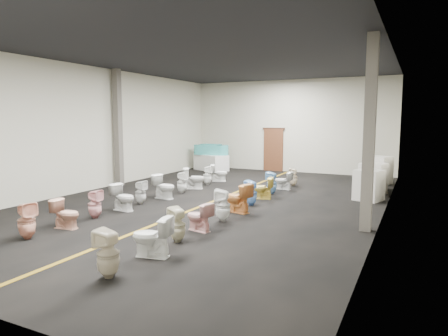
{
  "coord_description": "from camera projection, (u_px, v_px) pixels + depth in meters",
  "views": [
    {
      "loc": [
        5.78,
        -11.14,
        2.6
      ],
      "look_at": [
        -0.17,
        1.0,
        0.94
      ],
      "focal_mm": 32.0,
      "sensor_mm": 36.0,
      "label": 1
    }
  ],
  "objects": [
    {
      "name": "floor",
      "position": [
        215.0,
        201.0,
        12.77
      ],
      "size": [
        16.0,
        16.0,
        0.0
      ],
      "primitive_type": "plane",
      "color": "black",
      "rests_on": "ground"
    },
    {
      "name": "ceiling",
      "position": [
        215.0,
        57.0,
        12.22
      ],
      "size": [
        16.0,
        16.0,
        0.0
      ],
      "primitive_type": "plane",
      "rotation": [
        3.14,
        0.0,
        0.0
      ],
      "color": "black",
      "rests_on": "ground"
    },
    {
      "name": "wall_back",
      "position": [
        290.0,
        126.0,
        19.62
      ],
      "size": [
        10.0,
        0.0,
        10.0
      ],
      "primitive_type": "plane",
      "rotation": [
        1.57,
        0.0,
        0.0
      ],
      "color": "#BDB9A1",
      "rests_on": "ground"
    },
    {
      "name": "wall_left",
      "position": [
        94.0,
        129.0,
        14.68
      ],
      "size": [
        0.0,
        16.0,
        16.0
      ],
      "primitive_type": "plane",
      "rotation": [
        1.57,
        0.0,
        1.57
      ],
      "color": "#BDB9A1",
      "rests_on": "ground"
    },
    {
      "name": "wall_right",
      "position": [
        386.0,
        133.0,
        10.31
      ],
      "size": [
        0.0,
        16.0,
        16.0
      ],
      "primitive_type": "plane",
      "rotation": [
        1.57,
        0.0,
        -1.57
      ],
      "color": "#BDB9A1",
      "rests_on": "ground"
    },
    {
      "name": "aisle_stripe",
      "position": [
        215.0,
        201.0,
        12.77
      ],
      "size": [
        0.12,
        15.6,
        0.01
      ],
      "primitive_type": "cube",
      "color": "#7C5C12",
      "rests_on": "floor"
    },
    {
      "name": "back_door",
      "position": [
        273.0,
        150.0,
        20.07
      ],
      "size": [
        1.0,
        0.1,
        2.1
      ],
      "primitive_type": "cube",
      "color": "#562D19",
      "rests_on": "floor"
    },
    {
      "name": "door_frame",
      "position": [
        274.0,
        129.0,
        19.94
      ],
      "size": [
        1.15,
        0.08,
        0.1
      ],
      "primitive_type": "cube",
      "color": "#331C11",
      "rests_on": "back_door"
    },
    {
      "name": "column_left",
      "position": [
        118.0,
        128.0,
        15.46
      ],
      "size": [
        0.25,
        0.25,
        4.5
      ],
      "primitive_type": "cube",
      "color": "#59544C",
      "rests_on": "floor"
    },
    {
      "name": "column_right",
      "position": [
        369.0,
        134.0,
        9.08
      ],
      "size": [
        0.25,
        0.25,
        4.5
      ],
      "primitive_type": "cube",
      "color": "#59544C",
      "rests_on": "floor"
    },
    {
      "name": "display_table",
      "position": [
        211.0,
        162.0,
        20.31
      ],
      "size": [
        2.02,
        1.55,
        0.8
      ],
      "primitive_type": "cube",
      "rotation": [
        0.0,
        0.0,
        -0.41
      ],
      "color": "white",
      "rests_on": "floor"
    },
    {
      "name": "bathtub",
      "position": [
        211.0,
        149.0,
        20.23
      ],
      "size": [
        1.86,
        0.75,
        0.55
      ],
      "rotation": [
        0.0,
        0.0,
        0.07
      ],
      "color": "teal",
      "rests_on": "display_table"
    },
    {
      "name": "appliance_crate_a",
      "position": [
        369.0,
        185.0,
        12.79
      ],
      "size": [
        0.97,
        0.97,
        0.99
      ],
      "primitive_type": "cube",
      "rotation": [
        0.0,
        0.0,
        -0.33
      ],
      "color": "beige",
      "rests_on": "floor"
    },
    {
      "name": "appliance_crate_b",
      "position": [
        373.0,
        179.0,
        13.86
      ],
      "size": [
        0.95,
        0.95,
        1.08
      ],
      "primitive_type": "cube",
      "rotation": [
        0.0,
        0.0,
        -0.24
      ],
      "color": "silver",
      "rests_on": "floor"
    },
    {
      "name": "appliance_crate_c",
      "position": [
        376.0,
        177.0,
        14.72
      ],
      "size": [
        0.92,
        0.92,
        0.91
      ],
      "primitive_type": "cube",
      "rotation": [
        0.0,
        0.0,
        0.15
      ],
      "color": "white",
      "rests_on": "floor"
    },
    {
      "name": "appliance_crate_d",
      "position": [
        379.0,
        170.0,
        16.0
      ],
      "size": [
        1.03,
        1.03,
        1.12
      ],
      "primitive_type": "cube",
      "rotation": [
        0.0,
        0.0,
        -0.41
      ],
      "color": "white",
      "rests_on": "floor"
    },
    {
      "name": "toilet_left_1",
      "position": [
        27.0,
        221.0,
        8.64
      ],
      "size": [
        0.44,
        0.44,
        0.82
      ],
      "primitive_type": "imported",
      "rotation": [
        0.0,
        0.0,
        1.38
      ],
      "color": "#ECA589",
      "rests_on": "floor"
    },
    {
      "name": "toilet_left_2",
      "position": [
        66.0,
        214.0,
        9.5
      ],
      "size": [
        0.73,
        0.46,
        0.7
      ],
      "primitive_type": "imported",
      "rotation": [
        0.0,
        0.0,
        1.68
      ],
      "color": "#DBA186",
      "rests_on": "floor"
    },
    {
      "name": "toilet_left_3",
      "position": [
        95.0,
        204.0,
        10.47
      ],
      "size": [
        0.39,
        0.38,
        0.76
      ],
      "primitive_type": "imported",
      "rotation": [
        0.0,
        0.0,
        1.69
      ],
      "color": "#E4A3A5",
      "rests_on": "floor"
    },
    {
      "name": "toilet_left_4",
      "position": [
        123.0,
        197.0,
        11.36
      ],
      "size": [
        0.79,
        0.5,
        0.76
      ],
      "primitive_type": "imported",
      "rotation": [
        0.0,
        0.0,
        1.46
      ],
      "color": "silver",
      "rests_on": "floor"
    },
    {
      "name": "toilet_left_5",
      "position": [
        141.0,
        192.0,
        12.22
      ],
      "size": [
        0.35,
        0.34,
        0.73
      ],
      "primitive_type": "imported",
      "rotation": [
        0.0,
        0.0,
        1.6
      ],
      "color": "silver",
      "rests_on": "floor"
    },
    {
      "name": "toilet_left_6",
      "position": [
        164.0,
        187.0,
        13.08
      ],
      "size": [
        0.81,
        0.51,
        0.79
      ],
      "primitive_type": "imported",
      "rotation": [
        0.0,
        0.0,
        1.48
      ],
      "color": "white",
      "rests_on": "floor"
    },
    {
      "name": "toilet_left_7",
      "position": [
        182.0,
        182.0,
        14.04
      ],
      "size": [
        0.37,
        0.36,
        0.77
      ],
      "primitive_type": "imported",
      "rotation": [
        0.0,
        0.0,
        1.61
      ],
      "color": "white",
      "rests_on": "floor"
    },
    {
      "name": "toilet_left_8",
      "position": [
        194.0,
        178.0,
        14.91
      ],
      "size": [
        0.89,
        0.73,
        0.8
      ],
      "primitive_type": "imported",
      "rotation": [
        0.0,
        0.0,
        1.99
      ],
      "color": "silver",
      "rests_on": "floor"
    },
    {
      "name": "toilet_left_9",
      "position": [
        207.0,
        175.0,
        15.85
      ],
      "size": [
        0.43,
        0.42,
        0.76
      ],
      "primitive_type": "imported",
      "rotation": [
        0.0,
        0.0,
        1.84
      ],
      "color": "white",
      "rests_on": "floor"
    },
    {
      "name": "toilet_left_10",
      "position": [
        219.0,
        173.0,
        16.72
      ],
      "size": [
        0.8,
        0.65,
        0.72
      ],
      "primitive_type": "imported",
      "rotation": [
        0.0,
        0.0,
        2.0
      ],
      "color": "white",
      "rests_on": "floor"
    },
    {
      "name": "toilet_right_0",
      "position": [
        108.0,
        254.0,
        6.52
      ],
      "size": [
        0.39,
        0.38,
        0.82
      ],
      "primitive_type": "imported",
      "rotation": [
        0.0,
        0.0,
        -1.53
      ],
      "color": "beige",
      "rests_on": "floor"
    },
    {
      "name": "toilet_right_1",
      "position": [
        152.0,
        237.0,
        7.52
      ],
      "size": [
        0.84,
        0.57,
        0.79
      ],
      "primitive_type": "imported",
      "rotation": [
        0.0,
        0.0,
        -1.39
      ],
      "color": "white",
      "rests_on": "floor"
    },
    {
      "name": "toilet_right_2",
      "position": [
        178.0,
        225.0,
        8.43
      ],
      "size": [
        0.45,
        0.45,
        0.75
      ],
      "primitive_type": "imported",
      "rotation": [
        0.0,
        0.0,
        -1.98
      ],
      "color": "beige",
      "rests_on": "floor"
    },
    {
      "name": "toilet_right_3",
      "position": [
        199.0,
        217.0,
        9.28
      ],
      "size": [
        0.74,
        0.52,
        0.68
      ],
      "primitive_type": "imported",
      "rotation": [
        0.0,
        0.0,
        -1.8
      ],
      "color": "beige",
      "rests_on": "floor"
    },
    {
      "name": "toilet_right_4",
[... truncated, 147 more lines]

